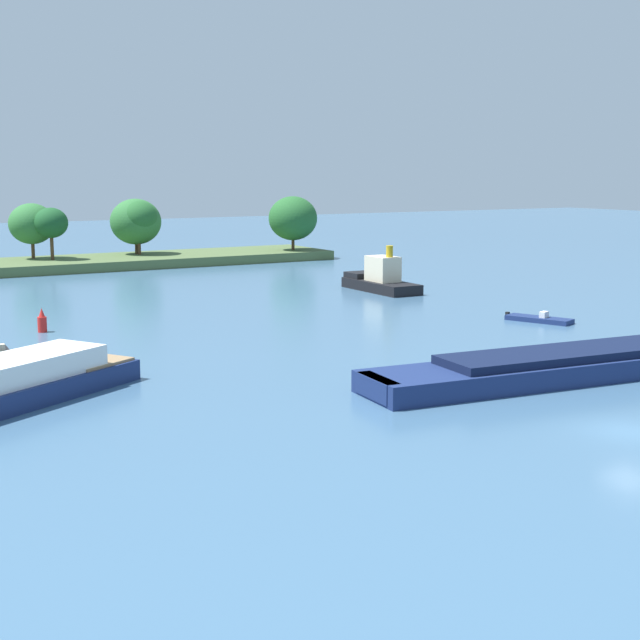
{
  "coord_description": "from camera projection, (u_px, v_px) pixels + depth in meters",
  "views": [
    {
      "loc": [
        -34.34,
        -28.98,
        12.38
      ],
      "look_at": [
        0.26,
        29.95,
        1.2
      ],
      "focal_mm": 51.19,
      "sensor_mm": 36.0,
      "label": 1
    }
  ],
  "objects": [
    {
      "name": "channel_buoy_red",
      "position": [
        42.0,
        322.0,
        70.78
      ],
      "size": [
        0.7,
        0.7,
        1.9
      ],
      "color": "red",
      "rests_on": "ground"
    },
    {
      "name": "treeline_island",
      "position": [
        66.0,
        244.0,
        116.25
      ],
      "size": [
        79.58,
        13.4,
        9.62
      ],
      "color": "#4C6038",
      "rests_on": "ground"
    },
    {
      "name": "ground_plane",
      "position": [
        630.0,
        432.0,
        43.82
      ],
      "size": [
        400.0,
        400.0,
        0.0
      ],
      "primitive_type": "plane",
      "color": "#3D607F"
    },
    {
      "name": "tugboat",
      "position": [
        380.0,
        279.0,
        95.2
      ],
      "size": [
        3.77,
        10.44,
        4.86
      ],
      "color": "black",
      "rests_on": "ground"
    },
    {
      "name": "fishing_skiff",
      "position": [
        539.0,
        319.0,
        75.73
      ],
      "size": [
        3.6,
        5.74,
        0.9
      ],
      "color": "navy",
      "rests_on": "ground"
    }
  ]
}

